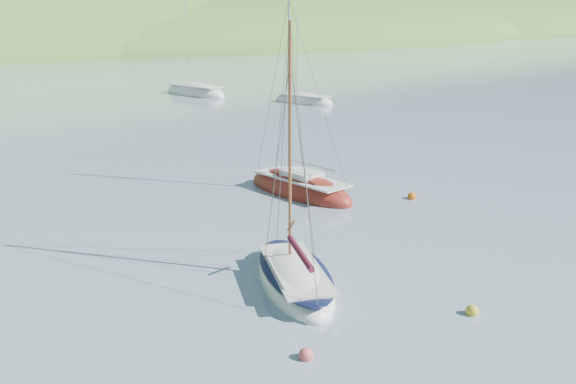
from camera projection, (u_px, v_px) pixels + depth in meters
ground at (381, 337)px, 20.63m from camera, size 700.00×700.00×0.00m
daysailer_white at (295, 279)px, 24.45m from camera, size 4.79×7.26×10.49m
sloop_red at (300, 190)px, 36.55m from camera, size 3.73×8.11×11.56m
distant_sloop_b at (195, 93)px, 78.36m from camera, size 5.78×10.31×13.93m
distant_sloop_d at (304, 101)px, 71.47m from camera, size 5.04×8.00×10.77m
mooring_buoys at (301, 268)px, 25.82m from camera, size 22.22×11.96×0.50m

